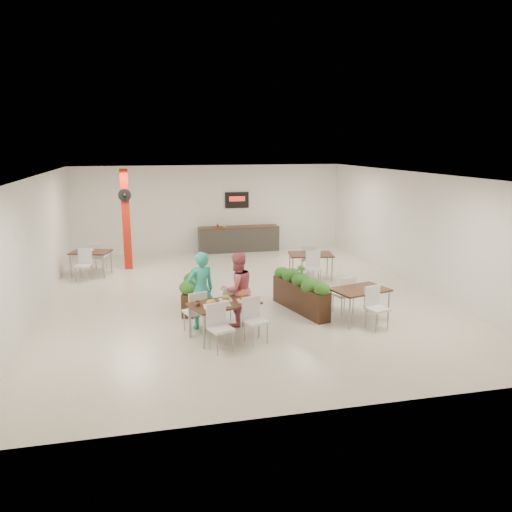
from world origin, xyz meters
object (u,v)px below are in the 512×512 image
Objects in this scene: main_table at (224,308)px; planter_right at (300,290)px; side_table_c at (360,294)px; side_table_b at (311,257)px; red_column at (126,218)px; diner_man at (201,290)px; service_counter at (239,238)px; side_table_a at (91,255)px; diner_woman at (237,289)px; planter_left at (193,288)px.

planter_right is (2.07, 1.25, -0.12)m from main_table.
planter_right reaches higher than side_table_c.
red_column is at bearing 165.47° from side_table_b.
side_table_c is at bearing 155.67° from diner_man.
diner_man is (-2.31, -7.73, 0.36)m from service_counter.
main_table is at bearing -119.06° from side_table_b.
side_table_c is at bearing -24.64° from side_table_a.
diner_woman reaches higher than side_table_a.
diner_man is at bearing -88.48° from planter_left.
main_table is at bearing 39.18° from diner_woman.
diner_man reaches higher than planter_left.
side_table_b is at bearing -24.27° from red_column.
main_table is (-1.92, -8.39, 0.14)m from service_counter.
main_table is 6.71m from side_table_a.
diner_man reaches higher than main_table.
side_table_a is at bearing 174.10° from side_table_b.
service_counter is 1.56× the size of main_table.
planter_right reaches higher than side_table_a.
service_counter is 8.08m from diner_man.
red_column is at bearing 115.48° from side_table_c.
service_counter is 7.89m from diner_woman.
service_counter is at bearing -125.69° from diner_man.
planter_left is at bearing -141.88° from side_table_b.
planter_left is at bearing -110.47° from service_counter.
side_table_a is (-2.78, 5.25, -0.23)m from diner_man.
diner_man reaches higher than side_table_c.
diner_woman is 1.79m from planter_right.
diner_woman is 1.69m from planter_left.
diner_man is at bearing 120.82° from main_table.
service_counter reaches higher than side_table_c.
main_table and side_table_b have the same top height.
side_table_b is 1.00× the size of side_table_c.
planter_left is 4.71m from side_table_a.
diner_man reaches higher than diner_woman.
service_counter is 8.61m from main_table.
planter_left is at bearing -37.69° from side_table_a.
diner_man is at bearing -127.23° from side_table_b.
diner_woman is (0.41, 0.66, 0.19)m from main_table.
diner_woman is 0.99× the size of side_table_c.
planter_right reaches higher than main_table.
planter_left reaches higher than main_table.
planter_right is (2.46, 0.60, -0.34)m from diner_man.
planter_right is (1.66, 0.60, -0.31)m from diner_woman.
red_column is 1.54× the size of planter_right.
side_table_c is at bearing -26.00° from planter_left.
diner_man is at bearing 159.88° from side_table_c.
service_counter is at bearing 25.00° from red_column.
service_counter reaches higher than planter_left.
main_table is at bearing -78.36° from planter_left.
side_table_a is at bearing -74.78° from diner_woman.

